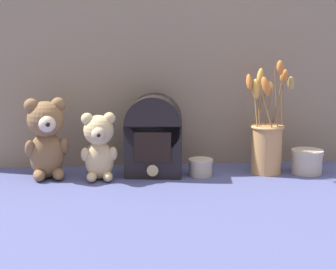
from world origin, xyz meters
TOP-DOWN VIEW (x-y plane):
  - ground_plane at (0.00, 0.00)m, footprint 4.00×4.00m
  - backdrop_wall at (0.00, 0.17)m, footprint 1.43×0.02m
  - teddy_bear_large at (-0.36, 0.02)m, footprint 0.14×0.12m
  - teddy_bear_medium at (-0.21, -0.01)m, footprint 0.11×0.10m
  - flower_vase at (0.31, 0.03)m, footprint 0.15×0.15m
  - vintage_radio at (-0.04, 0.04)m, footprint 0.19×0.15m
  - decorative_tin_tall at (0.43, 0.01)m, footprint 0.10×0.10m
  - decorative_tin_short at (0.10, 0.02)m, footprint 0.08×0.08m

SIDE VIEW (x-z plane):
  - ground_plane at x=0.00m, z-range 0.00..0.00m
  - decorative_tin_short at x=0.10m, z-range 0.00..0.05m
  - decorative_tin_tall at x=0.43m, z-range 0.00..0.08m
  - teddy_bear_medium at x=-0.21m, z-range 0.00..0.21m
  - flower_vase at x=0.31m, z-range -0.07..0.29m
  - vintage_radio at x=-0.04m, z-range 0.00..0.25m
  - teddy_bear_large at x=-0.36m, z-range 0.01..0.25m
  - backdrop_wall at x=0.00m, z-range 0.00..0.69m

